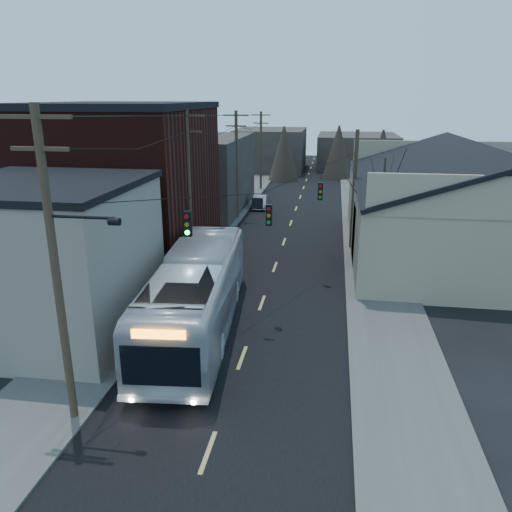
{
  "coord_description": "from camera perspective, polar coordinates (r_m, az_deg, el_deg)",
  "views": [
    {
      "loc": [
        3.48,
        -10.63,
        10.66
      ],
      "look_at": [
        -0.16,
        12.94,
        3.0
      ],
      "focal_mm": 35.0,
      "sensor_mm": 36.0,
      "label": 1
    }
  ],
  "objects": [
    {
      "name": "sidewalk_left",
      "position": [
        43.15,
        -4.88,
        3.52
      ],
      "size": [
        4.0,
        110.0,
        0.12
      ],
      "primitive_type": "cube",
      "color": "#474744",
      "rests_on": "ground"
    },
    {
      "name": "building_brick",
      "position": [
        33.93,
        -14.89,
        7.61
      ],
      "size": [
        10.0,
        12.0,
        10.0
      ],
      "primitive_type": "cube",
      "color": "black",
      "rests_on": "ground"
    },
    {
      "name": "building_far_left",
      "position": [
        76.6,
        1.66,
        12.06
      ],
      "size": [
        10.0,
        12.0,
        6.0
      ],
      "primitive_type": "cube",
      "color": "#2E2925",
      "rests_on": "ground"
    },
    {
      "name": "parked_car",
      "position": [
        49.91,
        0.42,
        6.2
      ],
      "size": [
        1.68,
        3.87,
        1.24
      ],
      "primitive_type": "imported",
      "rotation": [
        0.0,
        0.0,
        0.1
      ],
      "color": "#9A9DA1",
      "rests_on": "ground"
    },
    {
      "name": "sidewalk_right",
      "position": [
        42.09,
        12.62,
        2.79
      ],
      "size": [
        4.0,
        110.0,
        0.12
      ],
      "primitive_type": "cube",
      "color": "#474744",
      "rests_on": "ground"
    },
    {
      "name": "building_clapboard",
      "position": [
        24.33,
        -22.56,
        -0.72
      ],
      "size": [
        8.0,
        8.0,
        7.0
      ],
      "primitive_type": "cube",
      "color": "gray",
      "rests_on": "ground"
    },
    {
      "name": "bus",
      "position": [
        23.46,
        -6.85,
        -4.29
      ],
      "size": [
        4.33,
        13.77,
        3.77
      ],
      "primitive_type": "imported",
      "rotation": [
        0.0,
        0.0,
        3.23
      ],
      "color": "silver",
      "rests_on": "ground"
    },
    {
      "name": "building_left_far",
      "position": [
        48.92,
        -6.79,
        9.27
      ],
      "size": [
        9.0,
        14.0,
        7.0
      ],
      "primitive_type": "cube",
      "color": "#2E2925",
      "rests_on": "ground"
    },
    {
      "name": "building_far_right",
      "position": [
        81.11,
        11.46,
        11.69
      ],
      "size": [
        12.0,
        14.0,
        5.0
      ],
      "primitive_type": "cube",
      "color": "#2E2925",
      "rests_on": "ground"
    },
    {
      "name": "bare_tree",
      "position": [
        31.57,
        14.08,
        4.35
      ],
      "size": [
        0.4,
        0.4,
        7.2
      ],
      "primitive_type": "cone",
      "color": "black",
      "rests_on": "ground"
    },
    {
      "name": "ground",
      "position": [
        15.45,
        -7.51,
        -26.02
      ],
      "size": [
        160.0,
        160.0,
        0.0
      ],
      "primitive_type": "plane",
      "color": "black",
      "rests_on": "ground"
    },
    {
      "name": "warehouse",
      "position": [
        37.73,
        23.24,
        4.17
      ],
      "size": [
        16.16,
        20.6,
        7.73
      ],
      "color": "gray",
      "rests_on": "ground"
    },
    {
      "name": "road_surface",
      "position": [
        42.14,
        3.77,
        3.13
      ],
      "size": [
        9.0,
        110.0,
        0.02
      ],
      "primitive_type": "cube",
      "color": "black",
      "rests_on": "ground"
    },
    {
      "name": "utility_lines",
      "position": [
        35.84,
        -1.95,
        8.64
      ],
      "size": [
        11.24,
        45.28,
        10.5
      ],
      "color": "#382B1E",
      "rests_on": "ground"
    }
  ]
}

